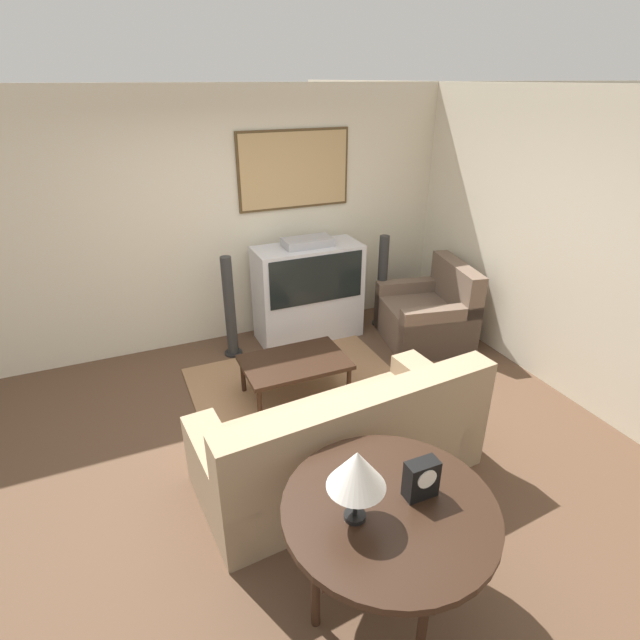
{
  "coord_description": "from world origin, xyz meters",
  "views": [
    {
      "loc": [
        -1.14,
        -3.1,
        2.74
      ],
      "look_at": [
        0.49,
        0.64,
        0.75
      ],
      "focal_mm": 28.0,
      "sensor_mm": 36.0,
      "label": 1
    }
  ],
  "objects": [
    {
      "name": "ground_plane",
      "position": [
        0.0,
        0.0,
        0.0
      ],
      "size": [
        12.0,
        12.0,
        0.0
      ],
      "primitive_type": "plane",
      "color": "brown"
    },
    {
      "name": "wall_back",
      "position": [
        0.02,
        2.13,
        1.36
      ],
      "size": [
        12.0,
        0.1,
        2.7
      ],
      "color": "beige",
      "rests_on": "ground_plane"
    },
    {
      "name": "wall_right",
      "position": [
        2.63,
        0.0,
        1.35
      ],
      "size": [
        0.06,
        12.0,
        2.7
      ],
      "color": "beige",
      "rests_on": "ground_plane"
    },
    {
      "name": "area_rug",
      "position": [
        0.32,
        0.72,
        0.01
      ],
      "size": [
        2.01,
        1.61,
        0.01
      ],
      "color": "#99704C",
      "rests_on": "ground_plane"
    },
    {
      "name": "tv",
      "position": [
        0.82,
        1.72,
        0.56
      ],
      "size": [
        1.18,
        0.51,
        1.18
      ],
      "color": "silver",
      "rests_on": "ground_plane"
    },
    {
      "name": "couch",
      "position": [
        0.17,
        -0.51,
        0.31
      ],
      "size": [
        2.14,
        1.09,
        0.91
      ],
      "rotation": [
        0.0,
        0.0,
        3.22
      ],
      "color": "#9E8466",
      "rests_on": "ground_plane"
    },
    {
      "name": "armchair",
      "position": [
        2.03,
        1.09,
        0.3
      ],
      "size": [
        1.04,
        1.12,
        0.9
      ],
      "rotation": [
        0.0,
        0.0,
        -1.77
      ],
      "color": "brown",
      "rests_on": "ground_plane"
    },
    {
      "name": "coffee_table",
      "position": [
        0.23,
        0.63,
        0.35
      ],
      "size": [
        0.96,
        0.63,
        0.39
      ],
      "color": "black",
      "rests_on": "ground_plane"
    },
    {
      "name": "console_table",
      "position": [
        -0.07,
        -1.54,
        0.71
      ],
      "size": [
        1.12,
        1.12,
        0.78
      ],
      "color": "black",
      "rests_on": "ground_plane"
    },
    {
      "name": "table_lamp",
      "position": [
        -0.27,
        -1.53,
        1.09
      ],
      "size": [
        0.29,
        0.29,
        0.41
      ],
      "color": "black",
      "rests_on": "console_table"
    },
    {
      "name": "mantel_clock",
      "position": [
        0.11,
        -1.53,
        0.89
      ],
      "size": [
        0.17,
        0.1,
        0.22
      ],
      "color": "black",
      "rests_on": "console_table"
    },
    {
      "name": "speaker_tower_left",
      "position": [
        -0.1,
        1.66,
        0.53
      ],
      "size": [
        0.2,
        0.2,
        1.12
      ],
      "color": "black",
      "rests_on": "ground_plane"
    },
    {
      "name": "speaker_tower_right",
      "position": [
        1.75,
        1.66,
        0.53
      ],
      "size": [
        0.2,
        0.2,
        1.12
      ],
      "color": "black",
      "rests_on": "ground_plane"
    }
  ]
}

